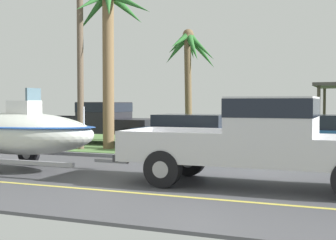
% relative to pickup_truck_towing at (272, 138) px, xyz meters
% --- Properties ---
extents(ground, '(36.00, 22.00, 0.11)m').
position_rel_pickup_truck_towing_xyz_m(ground, '(-1.18, 8.55, -1.08)').
color(ground, '#4C4C51').
extents(pickup_truck_towing, '(5.99, 2.01, 1.94)m').
position_rel_pickup_truck_towing_xyz_m(pickup_truck_towing, '(0.00, 0.00, 0.00)').
color(pickup_truck_towing, silver).
rests_on(pickup_truck_towing, ground).
extents(boat_on_trailer, '(5.90, 2.32, 2.19)m').
position_rel_pickup_truck_towing_xyz_m(boat_on_trailer, '(-6.75, 0.00, -0.06)').
color(boat_on_trailer, gray).
rests_on(boat_on_trailer, ground).
extents(parked_pickup_background, '(5.77, 2.11, 1.83)m').
position_rel_pickup_truck_towing_xyz_m(parked_pickup_background, '(-8.42, 7.55, -0.04)').
color(parked_pickup_background, black).
rests_on(parked_pickup_background, ground).
extents(parked_sedan_far, '(4.47, 1.93, 1.38)m').
position_rel_pickup_truck_towing_xyz_m(parked_sedan_far, '(-3.68, 5.92, -0.39)').
color(parked_sedan_far, '#234C89').
rests_on(parked_sedan_far, ground).
extents(palm_tree_near_left, '(2.62, 2.55, 5.10)m').
position_rel_pickup_truck_towing_xyz_m(palm_tree_near_left, '(-5.25, 9.66, 2.81)').
color(palm_tree_near_left, brown).
rests_on(palm_tree_near_left, ground).
extents(palm_tree_mid, '(3.40, 3.47, 6.31)m').
position_rel_pickup_truck_towing_xyz_m(palm_tree_mid, '(-6.98, 5.55, 3.49)').
color(palm_tree_mid, brown).
rests_on(palm_tree_mid, ground).
extents(utility_pole, '(0.24, 1.80, 7.31)m').
position_rel_pickup_truck_towing_xyz_m(utility_pole, '(-7.97, 5.02, 2.74)').
color(utility_pole, brown).
rests_on(utility_pole, ground).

